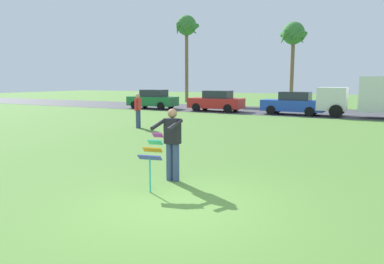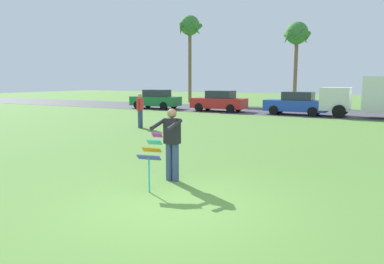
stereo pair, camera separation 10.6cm
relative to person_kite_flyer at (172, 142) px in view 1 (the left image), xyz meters
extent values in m
plane|color=#568438|center=(0.98, -1.47, -0.95)|extent=(120.00, 120.00, 0.00)
cube|color=#424247|center=(0.98, 20.65, -0.95)|extent=(120.00, 8.00, 0.01)
cylinder|color=#384772|center=(0.09, 0.02, -0.50)|extent=(0.16, 0.16, 0.90)
cylinder|color=#384772|center=(-0.09, 0.02, -0.50)|extent=(0.16, 0.16, 0.90)
cube|color=black|center=(0.00, 0.02, 0.25)|extent=(0.36, 0.23, 0.60)
sphere|color=#9E7051|center=(0.00, 0.02, 0.67)|extent=(0.22, 0.22, 0.22)
cylinder|color=black|center=(0.21, -0.23, 0.43)|extent=(0.10, 0.59, 0.24)
cylinder|color=black|center=(-0.22, -0.22, 0.43)|extent=(0.10, 0.59, 0.24)
cube|color=#D83399|center=(-0.07, -0.51, 0.22)|extent=(0.25, 0.18, 0.12)
cube|color=#33BFBF|center=(-0.03, -0.67, 0.09)|extent=(0.34, 0.20, 0.12)
cube|color=orange|center=(0.00, -0.83, -0.05)|extent=(0.44, 0.22, 0.12)
cube|color=#4C4CCC|center=(0.03, -0.99, -0.19)|extent=(0.53, 0.24, 0.12)
cylinder|color=#33BFBF|center=(0.03, -0.99, -0.57)|extent=(0.04, 0.04, 0.76)
cube|color=#1E7238|center=(-12.68, 18.25, -0.31)|extent=(4.24, 1.80, 0.76)
cube|color=#282D38|center=(-12.53, 18.25, 0.35)|extent=(2.05, 1.44, 0.60)
cylinder|color=black|center=(-13.96, 17.41, -0.63)|extent=(0.64, 0.23, 0.64)
cylinder|color=black|center=(-14.00, 19.02, -0.63)|extent=(0.64, 0.23, 0.64)
cylinder|color=black|center=(-11.36, 17.47, -0.63)|extent=(0.64, 0.23, 0.64)
cylinder|color=black|center=(-11.40, 19.08, -0.63)|extent=(0.64, 0.23, 0.64)
cube|color=red|center=(-6.83, 18.25, -0.31)|extent=(4.21, 1.71, 0.76)
cube|color=#282D38|center=(-6.68, 18.25, 0.35)|extent=(2.02, 1.40, 0.60)
cylinder|color=black|center=(-8.13, 17.44, -0.63)|extent=(0.64, 0.22, 0.64)
cylinder|color=black|center=(-8.13, 19.05, -0.63)|extent=(0.64, 0.22, 0.64)
cylinder|color=black|center=(-5.52, 17.44, -0.63)|extent=(0.64, 0.22, 0.64)
cylinder|color=black|center=(-5.53, 19.06, -0.63)|extent=(0.64, 0.22, 0.64)
cube|color=#2347B7|center=(-0.99, 18.25, -0.31)|extent=(4.23, 1.78, 0.76)
cube|color=#282D38|center=(-0.84, 18.24, 0.35)|extent=(2.04, 1.43, 0.60)
cylinder|color=black|center=(-2.30, 17.46, -0.63)|extent=(0.64, 0.23, 0.64)
cylinder|color=black|center=(-2.27, 19.08, -0.63)|extent=(0.64, 0.23, 0.64)
cylinder|color=black|center=(0.30, 17.41, -0.63)|extent=(0.64, 0.23, 0.64)
cylinder|color=black|center=(0.33, 19.03, -0.63)|extent=(0.64, 0.23, 0.64)
cube|color=silver|center=(1.59, 18.27, 0.22)|extent=(1.81, 1.91, 1.50)
cylinder|color=black|center=(1.93, 17.34, -0.53)|extent=(0.84, 0.29, 0.84)
cylinder|color=black|center=(1.95, 19.18, -0.53)|extent=(0.84, 0.29, 0.84)
cylinder|color=brown|center=(-14.28, 27.36, 3.03)|extent=(0.36, 0.36, 7.97)
sphere|color=#387A33|center=(-14.28, 27.36, 7.22)|extent=(2.10, 2.10, 2.10)
cone|color=#387A33|center=(-13.33, 27.36, 6.77)|extent=(0.44, 1.56, 1.28)
cone|color=#387A33|center=(-13.98, 28.27, 6.77)|extent=(1.62, 0.90, 1.28)
cone|color=#387A33|center=(-15.05, 27.92, 6.77)|extent=(1.27, 1.52, 1.28)
cone|color=#387A33|center=(-15.05, 26.80, 6.77)|extent=(1.27, 1.52, 1.28)
cone|color=#387A33|center=(-13.98, 26.46, 6.77)|extent=(1.62, 0.90, 1.28)
cylinder|color=brown|center=(-3.18, 27.98, 2.34)|extent=(0.36, 0.36, 6.58)
sphere|color=#387A33|center=(-3.18, 27.98, 5.83)|extent=(2.10, 2.10, 2.10)
cone|color=#387A33|center=(-2.23, 27.98, 5.38)|extent=(0.44, 1.56, 1.28)
cone|color=#387A33|center=(-2.89, 28.89, 5.38)|extent=(1.62, 0.90, 1.28)
cone|color=#387A33|center=(-3.95, 28.54, 5.38)|extent=(1.27, 1.52, 1.28)
cone|color=#387A33|center=(-3.95, 27.42, 5.38)|extent=(1.27, 1.52, 1.28)
cone|color=#387A33|center=(-2.89, 27.08, 5.38)|extent=(1.62, 0.90, 1.28)
cylinder|color=#384772|center=(-6.38, 7.40, -0.50)|extent=(0.16, 0.16, 0.90)
cylinder|color=#384772|center=(-6.41, 7.58, -0.50)|extent=(0.16, 0.16, 0.90)
cube|color=red|center=(-6.40, 7.49, 0.25)|extent=(0.28, 0.39, 0.60)
sphere|color=tan|center=(-6.40, 7.49, 0.67)|extent=(0.22, 0.22, 0.22)
cylinder|color=red|center=(-6.36, 7.25, 0.21)|extent=(0.09, 0.09, 0.58)
cylinder|color=red|center=(-6.44, 7.72, 0.21)|extent=(0.09, 0.09, 0.58)
camera|label=1|loc=(4.23, -7.16, 1.43)|focal=33.45mm
camera|label=2|loc=(4.32, -7.11, 1.43)|focal=33.45mm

